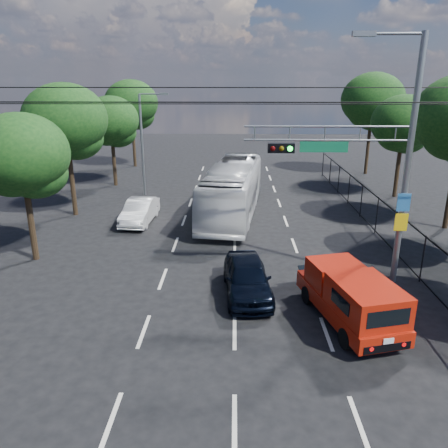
{
  "coord_description": "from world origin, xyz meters",
  "views": [
    {
      "loc": [
        -0.05,
        -8.49,
        7.86
      ],
      "look_at": [
        -0.42,
        6.87,
        2.8
      ],
      "focal_mm": 35.0,
      "sensor_mm": 36.0,
      "label": 1
    }
  ],
  "objects_px": {
    "signal_mast": "(377,154)",
    "white_van": "(140,211)",
    "red_pickup": "(350,296)",
    "white_bus": "(233,189)",
    "navy_hatchback": "(247,277)"
  },
  "relations": [
    {
      "from": "navy_hatchback",
      "to": "white_van",
      "type": "height_order",
      "value": "navy_hatchback"
    },
    {
      "from": "navy_hatchback",
      "to": "red_pickup",
      "type": "bearing_deg",
      "value": -34.5
    },
    {
      "from": "signal_mast",
      "to": "red_pickup",
      "type": "xyz_separation_m",
      "value": [
        -1.41,
        -3.24,
        -4.26
      ]
    },
    {
      "from": "white_van",
      "to": "signal_mast",
      "type": "bearing_deg",
      "value": -31.53
    },
    {
      "from": "navy_hatchback",
      "to": "white_van",
      "type": "bearing_deg",
      "value": 119.32
    },
    {
      "from": "navy_hatchback",
      "to": "white_van",
      "type": "relative_size",
      "value": 1.02
    },
    {
      "from": "red_pickup",
      "to": "white_van",
      "type": "relative_size",
      "value": 1.27
    },
    {
      "from": "red_pickup",
      "to": "white_bus",
      "type": "distance_m",
      "value": 13.24
    },
    {
      "from": "red_pickup",
      "to": "white_van",
      "type": "xyz_separation_m",
      "value": [
        -9.37,
        10.81,
        -0.31
      ]
    },
    {
      "from": "white_bus",
      "to": "signal_mast",
      "type": "bearing_deg",
      "value": -52.9
    },
    {
      "from": "red_pickup",
      "to": "white_bus",
      "type": "height_order",
      "value": "white_bus"
    },
    {
      "from": "navy_hatchback",
      "to": "white_bus",
      "type": "xyz_separation_m",
      "value": [
        -0.6,
        10.66,
        0.85
      ]
    },
    {
      "from": "red_pickup",
      "to": "white_van",
      "type": "bearing_deg",
      "value": 130.93
    },
    {
      "from": "signal_mast",
      "to": "navy_hatchback",
      "type": "bearing_deg",
      "value": -164.99
    },
    {
      "from": "signal_mast",
      "to": "white_van",
      "type": "relative_size",
      "value": 2.3
    }
  ]
}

